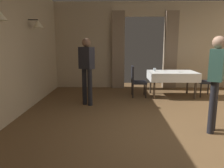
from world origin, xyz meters
TOP-DOWN VIEW (x-y plane):
  - ground at (0.00, 0.00)m, footprint 10.08×10.08m
  - wall_back at (0.00, 4.18)m, footprint 6.40×0.27m
  - dining_table_mid at (0.71, 2.87)m, footprint 1.41×0.93m
  - chair_mid_right at (1.80, 2.89)m, footprint 0.44×0.44m
  - chair_mid_left at (-0.39, 2.78)m, footprint 0.44×0.44m
  - glass_mid_a at (0.19, 2.98)m, footprint 0.08×0.08m
  - plate_mid_b at (0.49, 3.10)m, footprint 0.21×0.21m
  - plate_mid_c at (0.90, 2.79)m, footprint 0.20×0.20m
  - person_waiter_by_doorway at (-1.74, 1.86)m, footprint 0.42×0.38m
  - person_diner_standing_aside at (0.75, 0.17)m, footprint 0.37×0.42m

SIDE VIEW (x-z plane):
  - ground at x=0.00m, z-range 0.00..0.00m
  - chair_mid_right at x=1.80m, z-range 0.05..0.98m
  - chair_mid_left at x=-0.39m, z-range 0.05..0.98m
  - dining_table_mid at x=0.71m, z-range 0.28..1.03m
  - plate_mid_b at x=0.49m, z-range 0.75..0.76m
  - plate_mid_c at x=0.90m, z-range 0.75..0.76m
  - glass_mid_a at x=0.19m, z-range 0.75..0.85m
  - person_waiter_by_doorway at x=-1.74m, z-range 0.16..1.88m
  - person_diner_standing_aside at x=0.75m, z-range 0.16..1.88m
  - wall_back at x=0.00m, z-range 0.02..3.02m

